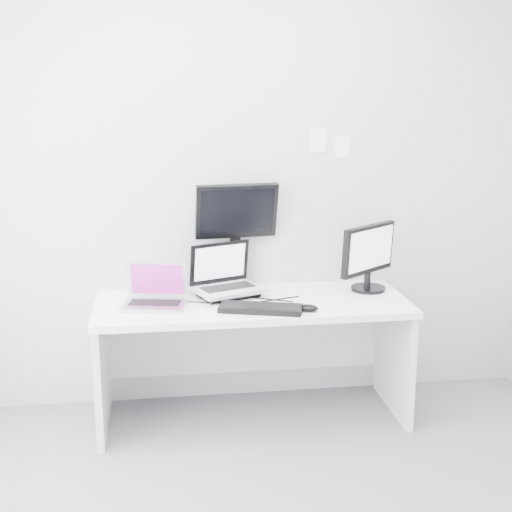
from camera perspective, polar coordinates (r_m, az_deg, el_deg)
name	(u,v)px	position (r m, az deg, el deg)	size (l,w,h in m)	color
back_wall	(244,186)	(4.30, -0.95, 5.67)	(3.60, 3.60, 0.00)	#B4B6B9
desk	(252,360)	(4.22, -0.31, -8.36)	(1.80, 0.70, 0.73)	white
macbook	(154,285)	(3.98, -8.22, -2.31)	(0.35, 0.26, 0.26)	#A9A9AD
speaker	(203,278)	(4.28, -4.27, -1.82)	(0.08, 0.08, 0.16)	black
dell_laptop	(229,271)	(4.14, -2.19, -1.17)	(0.38, 0.30, 0.32)	#B9BCC0
rear_monitor	(236,235)	(4.27, -1.62, 1.71)	(0.49, 0.18, 0.67)	black
samsung_monitor	(369,257)	(4.31, 9.11, -0.06)	(0.46, 0.21, 0.42)	black
keyboard	(261,308)	(3.91, 0.39, -4.23)	(0.46, 0.16, 0.03)	black
mouse	(308,308)	(3.92, 4.21, -4.19)	(0.11, 0.07, 0.04)	black
wall_note_0	(318,140)	(4.35, 5.02, 9.28)	(0.10, 0.00, 0.14)	white
wall_note_1	(342,146)	(4.39, 6.94, 8.74)	(0.09, 0.00, 0.13)	white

